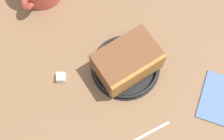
# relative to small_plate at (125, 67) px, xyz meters

# --- Properties ---
(ground_plane) EXTENTS (1.58, 1.58, 0.04)m
(ground_plane) POSITION_rel_small_plate_xyz_m (0.03, -0.02, -0.03)
(ground_plane) COLOR brown
(small_plate) EXTENTS (0.13, 0.13, 0.01)m
(small_plate) POSITION_rel_small_plate_xyz_m (0.00, 0.00, 0.00)
(small_plate) COLOR black
(small_plate) RESTS_ON ground_plane
(cake_slice) EXTENTS (0.13, 0.13, 0.06)m
(cake_slice) POSITION_rel_small_plate_xyz_m (-0.00, 0.00, 0.03)
(cake_slice) COLOR #9E662D
(cake_slice) RESTS_ON small_plate
(sugar_cube) EXTENTS (0.02, 0.02, 0.02)m
(sugar_cube) POSITION_rel_small_plate_xyz_m (0.11, 0.06, 0.00)
(sugar_cube) COLOR white
(sugar_cube) RESTS_ON ground_plane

